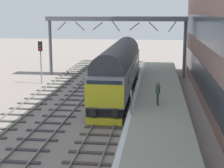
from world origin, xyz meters
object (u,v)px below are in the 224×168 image
object	(u,v)px
platform_number_sign	(131,99)
waiting_passenger	(158,91)
signal_post_far	(41,57)
diesel_locomotive	(119,68)

from	to	relation	value
platform_number_sign	waiting_passenger	distance (m)	3.25
signal_post_far	waiting_passenger	distance (m)	16.39
platform_number_sign	waiting_passenger	bearing A→B (deg)	58.81
diesel_locomotive	waiting_passenger	distance (m)	8.02
platform_number_sign	signal_post_far	bearing A→B (deg)	127.27
signal_post_far	platform_number_sign	xyz separation A→B (m)	(10.47, -13.75, -0.78)
platform_number_sign	waiting_passenger	world-z (taller)	waiting_passenger
diesel_locomotive	signal_post_far	bearing A→B (deg)	156.30
diesel_locomotive	platform_number_sign	world-z (taller)	diesel_locomotive
signal_post_far	waiting_passenger	size ratio (longest dim) A/B	2.72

